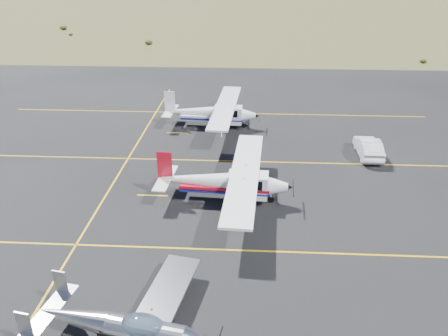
% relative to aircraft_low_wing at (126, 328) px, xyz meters
% --- Properties ---
extents(ground, '(1600.00, 1600.00, 0.00)m').
position_rel_aircraft_low_wing_xyz_m(ground, '(1.48, 4.56, -1.03)').
color(ground, '#383D1C').
rests_on(ground, ground).
extents(apron, '(72.00, 72.00, 0.02)m').
position_rel_aircraft_low_wing_xyz_m(apron, '(1.48, 11.56, -1.03)').
color(apron, black).
rests_on(apron, ground).
extents(aircraft_low_wing, '(7.24, 9.98, 2.16)m').
position_rel_aircraft_low_wing_xyz_m(aircraft_low_wing, '(0.00, 0.00, 0.00)').
color(aircraft_low_wing, '#B7B9BE').
rests_on(aircraft_low_wing, apron).
extents(aircraft_cessna, '(7.37, 12.29, 3.11)m').
position_rel_aircraft_low_wing_xyz_m(aircraft_cessna, '(3.19, 11.76, 0.35)').
color(aircraft_cessna, white).
rests_on(aircraft_cessna, apron).
extents(aircraft_plain, '(7.40, 12.33, 3.12)m').
position_rel_aircraft_low_wing_xyz_m(aircraft_plain, '(1.32, 24.78, 0.35)').
color(aircraft_plain, white).
rests_on(aircraft_plain, apron).
extents(sedan, '(1.60, 4.37, 1.43)m').
position_rel_aircraft_low_wing_xyz_m(sedan, '(13.80, 19.12, -0.31)').
color(sedan, white).
rests_on(sedan, apron).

